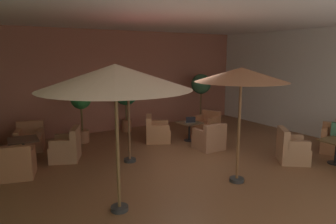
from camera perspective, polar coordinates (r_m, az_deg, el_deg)
The scene contains 21 objects.
ground_plane at distance 7.88m, azimuth 1.73°, elevation -10.08°, with size 11.24×8.92×0.02m, color brown.
wall_back_brick at distance 11.36m, azimuth -10.64°, elevation 5.66°, with size 11.24×0.08×3.64m, color #9F5A47.
wall_right_plain at distance 11.48m, azimuth 25.82°, elevation 4.83°, with size 0.08×8.92×3.64m, color silver.
ceiling_slab at distance 7.42m, azimuth 1.90°, elevation 17.56°, with size 11.24×8.92×0.06m, color silver.
cafe_table_front_left at distance 9.97m, azimuth 4.03°, elevation -2.71°, with size 0.72×0.72×0.62m.
armchair_front_left_north at distance 9.19m, azimuth 7.76°, elevation -5.11°, with size 0.76×0.76×0.80m.
armchair_front_left_east at distance 10.85m, azimuth 7.32°, elevation -2.56°, with size 0.90×0.90×0.82m.
armchair_front_left_south at distance 9.94m, azimuth -2.08°, elevation -3.73°, with size 1.06×1.08×0.84m.
armchair_front_right_south at distance 8.68m, azimuth 22.06°, elevation -6.56°, with size 1.02×1.03×0.89m.
cafe_table_mid_center at distance 8.87m, azimuth -25.42°, elevation -5.33°, with size 0.75×0.75×0.62m.
armchair_mid_center_north at distance 7.90m, azimuth -26.55°, elevation -8.76°, with size 0.95×0.93×0.81m.
armchair_mid_center_east at distance 8.64m, azimuth -18.38°, elevation -6.46°, with size 0.97×1.00×0.88m.
armchair_mid_center_south at distance 9.96m, azimuth -24.37°, elevation -4.69°, with size 0.94×0.97×0.82m.
patio_umbrella_tall_red at distance 5.20m, azimuth -9.80°, elevation 6.39°, with size 2.60×2.60×2.64m.
patio_umbrella_center_beige at distance 6.60m, azimuth 13.53°, elevation 6.59°, with size 1.96×1.96×2.52m.
patio_umbrella_near_wall at distance 7.78m, azimuth -7.49°, elevation 6.00°, with size 1.92×1.92×2.35m.
potted_tree_left_corner at distance 11.15m, azimuth -7.88°, elevation 2.98°, with size 0.86×0.86×1.83m.
potted_tree_mid_left at distance 10.02m, azimuth -15.91°, elevation 0.92°, with size 0.64×0.64×1.73m.
potted_tree_mid_right at distance 12.16m, azimuth 6.18°, elevation 4.62°, with size 0.78×0.78×2.03m.
iced_drink_cup at distance 9.97m, azimuth 3.64°, elevation -1.55°, with size 0.08×0.08×0.11m, color white.
open_laptop at distance 9.89m, azimuth 4.19°, elevation -1.68°, with size 0.37×0.32×0.20m.
Camera 1 is at (-4.07, -6.14, 2.79)m, focal length 32.63 mm.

